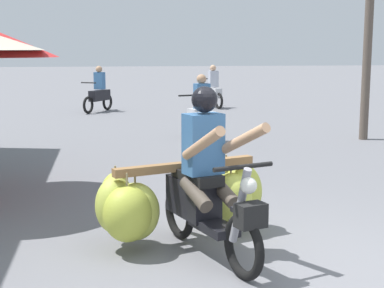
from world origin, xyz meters
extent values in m
plane|color=slate|center=(0.00, 0.00, 0.00)|extent=(120.00, 120.00, 0.00)
torus|color=black|center=(-0.54, 0.12, 0.28)|extent=(0.26, 0.56, 0.56)
torus|color=black|center=(-0.93, 1.26, 0.28)|extent=(0.26, 0.56, 0.56)
cube|color=black|center=(-0.70, 0.60, 0.32)|extent=(0.41, 0.61, 0.08)
cube|color=black|center=(-0.83, 0.97, 0.50)|extent=(0.47, 0.70, 0.36)
cube|color=black|center=(-0.81, 0.90, 0.72)|extent=(0.44, 0.65, 0.10)
cylinder|color=gray|center=(-0.56, 0.18, 0.62)|extent=(0.16, 0.29, 0.69)
cylinder|color=black|center=(-0.54, 0.14, 0.96)|extent=(0.54, 0.22, 0.04)
sphere|color=silver|center=(-0.52, 0.07, 0.82)|extent=(0.14, 0.14, 0.14)
cube|color=black|center=(-0.50, 0.03, 0.58)|extent=(0.28, 0.23, 0.20)
cube|color=black|center=(-0.54, 0.12, 0.58)|extent=(0.19, 0.30, 0.04)
cube|color=olive|center=(-0.88, 1.12, 0.78)|extent=(1.45, 0.59, 0.08)
cube|color=olive|center=(-0.94, 1.29, 0.75)|extent=(1.30, 0.52, 0.06)
ellipsoid|color=#AEB83D|center=(-0.38, 1.59, 0.36)|extent=(0.63, 0.61, 0.62)
cylinder|color=#998459|center=(-0.38, 1.59, 0.72)|extent=(0.02, 0.02, 0.15)
ellipsoid|color=#BDC84D|center=(-1.58, 0.98, 0.45)|extent=(0.52, 0.51, 0.55)
cylinder|color=#998459|center=(-1.58, 0.98, 0.74)|extent=(0.02, 0.02, 0.10)
ellipsoid|color=#BBC54B|center=(-0.39, 1.31, 0.40)|extent=(0.52, 0.48, 0.51)
cylinder|color=#998459|center=(-0.39, 1.31, 0.71)|extent=(0.02, 0.02, 0.17)
ellipsoid|color=#B1BB40|center=(-0.25, 1.44, 0.42)|extent=(0.52, 0.48, 0.61)
cylinder|color=#998459|center=(-0.25, 1.44, 0.74)|extent=(0.02, 0.02, 0.10)
ellipsoid|color=#BDC84D|center=(-1.39, 0.96, 0.38)|extent=(0.49, 0.45, 0.56)
cylinder|color=#998459|center=(-1.39, 0.96, 0.71)|extent=(0.02, 0.02, 0.16)
ellipsoid|color=#AFBA3F|center=(-1.57, 1.17, 0.48)|extent=(0.42, 0.41, 0.49)
cylinder|color=#998459|center=(-1.57, 1.17, 0.74)|extent=(0.02, 0.02, 0.10)
ellipsoid|color=#AEB93E|center=(-1.47, 0.83, 0.40)|extent=(0.56, 0.53, 0.53)
cylinder|color=#998459|center=(-1.47, 0.83, 0.71)|extent=(0.02, 0.02, 0.15)
cube|color=#386699|center=(-0.77, 0.78, 1.05)|extent=(0.39, 0.32, 0.56)
sphere|color=black|center=(-0.76, 0.77, 1.46)|extent=(0.24, 0.24, 0.24)
cylinder|color=tan|center=(-0.47, 0.53, 1.11)|extent=(0.37, 0.70, 0.39)
cylinder|color=tan|center=(-0.84, 0.40, 1.11)|extent=(0.27, 0.72, 0.39)
cylinder|color=#4C4238|center=(-0.60, 0.72, 0.62)|extent=(0.27, 0.46, 0.27)
cylinder|color=#4C4238|center=(-0.86, 0.63, 0.62)|extent=(0.27, 0.46, 0.27)
torus|color=black|center=(1.69, 14.81, 0.26)|extent=(0.21, 0.52, 0.52)
torus|color=black|center=(1.97, 13.75, 0.26)|extent=(0.21, 0.52, 0.52)
cube|color=silver|center=(1.85, 14.18, 0.50)|extent=(0.46, 0.93, 0.32)
cylinder|color=black|center=(1.70, 14.76, 0.92)|extent=(0.49, 0.16, 0.04)
cube|color=#B2B7C6|center=(1.86, 14.16, 0.95)|extent=(0.34, 0.27, 0.52)
sphere|color=tan|center=(1.85, 14.18, 1.30)|extent=(0.20, 0.20, 0.20)
torus|color=black|center=(0.14, 7.99, 0.26)|extent=(0.23, 0.52, 0.52)
torus|color=black|center=(0.45, 6.94, 0.26)|extent=(0.23, 0.52, 0.52)
cube|color=silver|center=(0.32, 7.37, 0.50)|extent=(0.49, 0.93, 0.32)
cylinder|color=black|center=(0.15, 7.94, 0.92)|extent=(0.49, 0.18, 0.04)
cube|color=#386699|center=(0.33, 7.35, 0.95)|extent=(0.34, 0.28, 0.52)
sphere|color=tan|center=(0.32, 7.37, 1.30)|extent=(0.20, 0.20, 0.20)
torus|color=black|center=(-2.15, 13.00, 0.26)|extent=(0.34, 0.49, 0.52)
torus|color=black|center=(-1.58, 13.94, 0.26)|extent=(0.34, 0.49, 0.52)
cube|color=black|center=(-1.81, 13.56, 0.50)|extent=(0.67, 0.89, 0.32)
cylinder|color=black|center=(-2.12, 13.04, 0.92)|extent=(0.45, 0.29, 0.04)
cube|color=#386699|center=(-1.80, 13.57, 0.95)|extent=(0.36, 0.33, 0.52)
sphere|color=tan|center=(-1.81, 13.56, 1.30)|extent=(0.20, 0.20, 0.20)
cylinder|color=brown|center=(3.80, 7.12, 2.63)|extent=(0.18, 0.18, 5.25)
camera|label=1|loc=(-1.65, -4.35, 1.91)|focal=53.82mm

